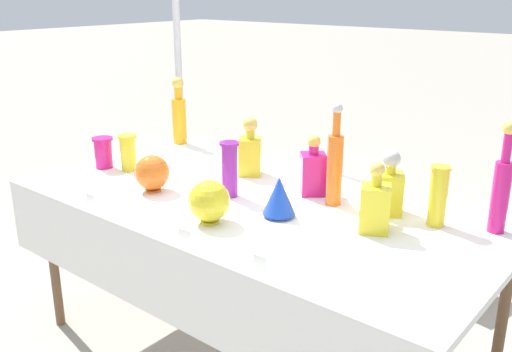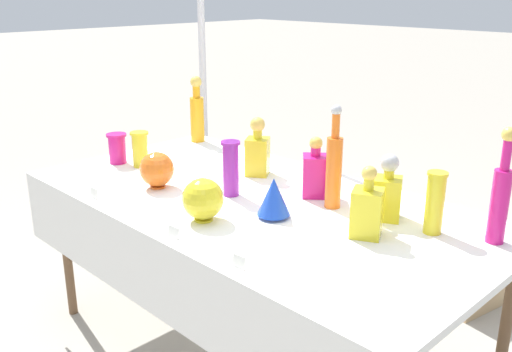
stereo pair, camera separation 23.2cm
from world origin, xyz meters
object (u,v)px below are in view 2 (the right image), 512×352
Objects in this scene: tall_bottle_0 at (197,113)px; slender_vase_1 at (140,148)px; square_decanter_2 at (258,151)px; slender_vase_0 at (231,167)px; square_decanter_1 at (388,192)px; round_bowl_0 at (203,199)px; cardboard_box_behind_left at (449,271)px; square_decanter_3 at (315,173)px; tall_bottle_1 at (501,195)px; round_bowl_1 at (157,169)px; slender_vase_2 at (117,147)px; square_decanter_0 at (367,209)px; fluted_vase_0 at (274,197)px; canopy_pole at (203,66)px; tall_bottle_2 at (334,166)px; slender_vase_3 at (435,201)px.

slender_vase_1 is (0.18, -0.50, -0.07)m from tall_bottle_0.
slender_vase_0 is at bearing -66.68° from square_decanter_2.
square_decanter_1 is (1.39, -0.21, -0.06)m from tall_bottle_0.
cardboard_box_behind_left is at bearing 77.42° from round_bowl_0.
slender_vase_0 is (-0.25, -0.24, 0.02)m from square_decanter_3.
round_bowl_1 is at bearing -158.78° from tall_bottle_1.
square_decanter_3 is 1.71× the size of slender_vase_2.
cardboard_box_behind_left is at bearing 99.70° from square_decanter_0.
fluted_vase_0 is 0.06× the size of canopy_pole.
square_decanter_3 is 1.56× the size of round_bowl_0.
fluted_vase_0 is at bearing -110.27° from tall_bottle_2.
slender_vase_0 is at bearing -153.08° from tall_bottle_2.
square_decanter_1 is at bearing 101.53° from square_decanter_0.
canopy_pole is at bearing 114.28° from slender_vase_2.
tall_bottle_0 is 1.45× the size of square_decanter_1.
slender_vase_3 is at bearing -1.54° from square_decanter_2.
canopy_pole is (-1.93, 0.55, 0.24)m from slender_vase_3.
round_bowl_1 is (0.49, -0.62, -0.08)m from tall_bottle_0.
slender_vase_2 is 0.94× the size of round_bowl_1.
tall_bottle_0 is at bearing -43.82° from canopy_pole.
cardboard_box_behind_left is at bearing 46.77° from slender_vase_2.
square_decanter_2 reaches higher than round_bowl_0.
slender_vase_2 is 0.66× the size of slender_vase_3.
tall_bottle_1 is 1.60× the size of square_decanter_1.
slender_vase_2 is 1.03m from fluted_vase_0.
round_bowl_0 reaches higher than cardboard_box_behind_left.
square_decanter_1 reaches higher than fluted_vase_0.
slender_vase_0 is 0.61m from slender_vase_1.
tall_bottle_1 is 0.98× the size of tall_bottle_2.
slender_vase_1 is 1.10× the size of fluted_vase_0.
round_bowl_1 is (-0.18, -0.44, -0.03)m from square_decanter_2.
round_bowl_1 is at bearing -21.33° from slender_vase_1.
cardboard_box_behind_left is at bearing 110.39° from slender_vase_3.
slender_vase_3 is at bearing -69.61° from cardboard_box_behind_left.
slender_vase_2 is (-0.99, -0.33, -0.02)m from square_decanter_3.
slender_vase_3 is 1.44× the size of round_bowl_1.
slender_vase_3 is (1.58, -0.21, -0.04)m from tall_bottle_0.
slender_vase_1 is at bearing -176.07° from slender_vase_0.
canopy_pole reaches higher than slender_vase_2.
square_decanter_1 is (-0.04, 0.18, 0.01)m from square_decanter_0.
slender_vase_1 reaches higher than round_bowl_0.
square_decanter_1 reaches higher than round_bowl_0.
tall_bottle_1 reaches higher than square_decanter_1.
square_decanter_3 is 1.61× the size of round_bowl_1.
canopy_pole reaches higher than cardboard_box_behind_left.
slender_vase_0 is 1.42× the size of round_bowl_0.
tall_bottle_0 is 1.35× the size of square_decanter_2.
slender_vase_2 is 1.57m from slender_vase_3.
tall_bottle_1 is at bearing 23.61° from slender_vase_3.
slender_vase_0 is at bearing -174.55° from square_decanter_0.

